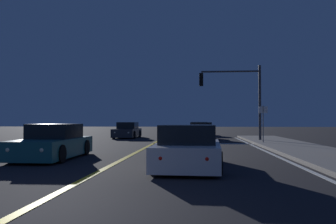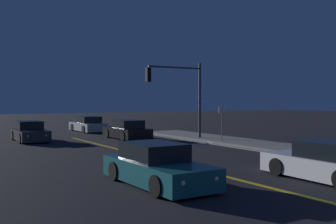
{
  "view_description": "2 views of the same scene",
  "coord_description": "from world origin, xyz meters",
  "px_view_note": "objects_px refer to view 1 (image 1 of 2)",
  "views": [
    {
      "loc": [
        2.82,
        -4.9,
        1.47
      ],
      "look_at": [
        0.89,
        18.05,
        2.04
      ],
      "focal_mm": 37.64,
      "sensor_mm": 36.0,
      "label": 1
    },
    {
      "loc": [
        -9.17,
        -2.9,
        2.73
      ],
      "look_at": [
        -0.99,
        10.66,
        2.27
      ],
      "focal_mm": 43.21,
      "sensor_mm": 36.0,
      "label": 2
    }
  ],
  "objects_px": {
    "car_distant_tail_charcoal": "(127,131)",
    "traffic_signal_near_right": "(236,90)",
    "car_lead_oncoming_white": "(189,149)",
    "street_sign_corner": "(263,118)",
    "car_parked_curb_black": "(201,132)",
    "car_following_oncoming_teal": "(53,143)",
    "car_side_waiting_silver": "(199,129)"
  },
  "relations": [
    {
      "from": "car_lead_oncoming_white",
      "to": "street_sign_corner",
      "type": "distance_m",
      "value": 11.85
    },
    {
      "from": "car_following_oncoming_teal",
      "to": "traffic_signal_near_right",
      "type": "xyz_separation_m",
      "value": [
        8.31,
        11.45,
        2.99
      ]
    },
    {
      "from": "car_distant_tail_charcoal",
      "to": "car_lead_oncoming_white",
      "type": "xyz_separation_m",
      "value": [
        5.74,
        -18.84,
        0.0
      ]
    },
    {
      "from": "car_parked_curb_black",
      "to": "street_sign_corner",
      "type": "relative_size",
      "value": 1.83
    },
    {
      "from": "car_parked_curb_black",
      "to": "traffic_signal_near_right",
      "type": "height_order",
      "value": "traffic_signal_near_right"
    },
    {
      "from": "car_distant_tail_charcoal",
      "to": "car_parked_curb_black",
      "type": "relative_size",
      "value": 0.98
    },
    {
      "from": "car_distant_tail_charcoal",
      "to": "street_sign_corner",
      "type": "height_order",
      "value": "street_sign_corner"
    },
    {
      "from": "car_distant_tail_charcoal",
      "to": "car_parked_curb_black",
      "type": "bearing_deg",
      "value": 163.81
    },
    {
      "from": "traffic_signal_near_right",
      "to": "car_lead_oncoming_white",
      "type": "bearing_deg",
      "value": 77.84
    },
    {
      "from": "car_parked_curb_black",
      "to": "car_following_oncoming_teal",
      "type": "bearing_deg",
      "value": -112.29
    },
    {
      "from": "car_lead_oncoming_white",
      "to": "traffic_signal_near_right",
      "type": "xyz_separation_m",
      "value": [
        2.97,
        13.8,
        2.99
      ]
    },
    {
      "from": "car_distant_tail_charcoal",
      "to": "street_sign_corner",
      "type": "distance_m",
      "value": 12.76
    },
    {
      "from": "car_distant_tail_charcoal",
      "to": "car_side_waiting_silver",
      "type": "xyz_separation_m",
      "value": [
        6.17,
        5.83,
        0.0
      ]
    },
    {
      "from": "car_following_oncoming_teal",
      "to": "car_lead_oncoming_white",
      "type": "bearing_deg",
      "value": 155.35
    },
    {
      "from": "traffic_signal_near_right",
      "to": "car_distant_tail_charcoal",
      "type": "bearing_deg",
      "value": -30.04
    },
    {
      "from": "street_sign_corner",
      "to": "car_following_oncoming_teal",
      "type": "bearing_deg",
      "value": -137.97
    },
    {
      "from": "car_side_waiting_silver",
      "to": "car_parked_curb_black",
      "type": "bearing_deg",
      "value": -90.16
    },
    {
      "from": "car_following_oncoming_teal",
      "to": "car_lead_oncoming_white",
      "type": "xyz_separation_m",
      "value": [
        5.33,
        -2.35,
        -0.0
      ]
    },
    {
      "from": "car_parked_curb_black",
      "to": "car_lead_oncoming_white",
      "type": "height_order",
      "value": "same"
    },
    {
      "from": "car_side_waiting_silver",
      "to": "car_following_oncoming_teal",
      "type": "relative_size",
      "value": 1.02
    },
    {
      "from": "car_following_oncoming_teal",
      "to": "car_parked_curb_black",
      "type": "bearing_deg",
      "value": -112.72
    },
    {
      "from": "car_parked_curb_black",
      "to": "traffic_signal_near_right",
      "type": "distance_m",
      "value": 4.98
    },
    {
      "from": "car_distant_tail_charcoal",
      "to": "street_sign_corner",
      "type": "relative_size",
      "value": 1.8
    },
    {
      "from": "car_following_oncoming_teal",
      "to": "street_sign_corner",
      "type": "relative_size",
      "value": 1.94
    },
    {
      "from": "car_following_oncoming_teal",
      "to": "car_lead_oncoming_white",
      "type": "relative_size",
      "value": 1.03
    },
    {
      "from": "traffic_signal_near_right",
      "to": "street_sign_corner",
      "type": "xyz_separation_m",
      "value": [
        1.3,
        -2.8,
        -1.96
      ]
    },
    {
      "from": "car_distant_tail_charcoal",
      "to": "car_following_oncoming_teal",
      "type": "distance_m",
      "value": 16.5
    },
    {
      "from": "car_lead_oncoming_white",
      "to": "street_sign_corner",
      "type": "xyz_separation_m",
      "value": [
        4.27,
        11.0,
        1.03
      ]
    },
    {
      "from": "car_parked_curb_black",
      "to": "car_following_oncoming_teal",
      "type": "distance_m",
      "value": 15.73
    },
    {
      "from": "car_distant_tail_charcoal",
      "to": "traffic_signal_near_right",
      "type": "distance_m",
      "value": 10.5
    },
    {
      "from": "car_distant_tail_charcoal",
      "to": "traffic_signal_near_right",
      "type": "bearing_deg",
      "value": 150.59
    },
    {
      "from": "car_distant_tail_charcoal",
      "to": "traffic_signal_near_right",
      "type": "relative_size",
      "value": 0.81
    }
  ]
}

